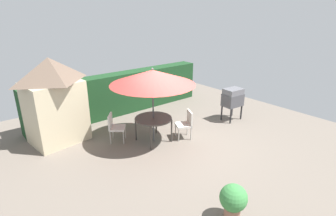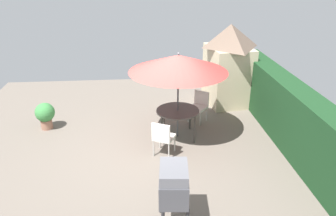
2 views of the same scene
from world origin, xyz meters
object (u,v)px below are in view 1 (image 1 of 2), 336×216
object	(u,v)px
bbq_grill	(233,98)
chair_far_side	(186,123)
patio_table	(153,120)
potted_plant_by_shed	(233,200)
garden_shed	(54,100)
patio_umbrella	(153,77)
chair_near_shed	(115,126)

from	to	relation	value
bbq_grill	chair_far_side	xyz separation A→B (m)	(-2.34, -0.02, -0.33)
patio_table	potted_plant_by_shed	bearing A→B (deg)	-102.22
garden_shed	bbq_grill	world-z (taller)	garden_shed
patio_table	bbq_grill	xyz separation A→B (m)	(3.28, -0.44, 0.14)
patio_umbrella	chair_far_side	xyz separation A→B (m)	(0.93, -0.46, -1.53)
chair_far_side	potted_plant_by_shed	size ratio (longest dim) A/B	1.17
bbq_grill	chair_near_shed	bearing A→B (deg)	164.17
bbq_grill	chair_near_shed	distance (m)	4.39
patio_table	patio_umbrella	xyz separation A→B (m)	(-0.00, 0.00, 1.34)
patio_table	patio_umbrella	distance (m)	1.34
patio_table	chair_far_side	xyz separation A→B (m)	(0.93, -0.46, -0.19)
patio_umbrella	garden_shed	bearing A→B (deg)	139.90
patio_table	potted_plant_by_shed	size ratio (longest dim) A/B	1.47
bbq_grill	potted_plant_by_shed	distance (m)	5.20
garden_shed	chair_far_side	distance (m)	4.07
patio_table	chair_near_shed	distance (m)	1.21
chair_far_side	patio_table	bearing A→B (deg)	153.61
garden_shed	patio_umbrella	size ratio (longest dim) A/B	1.04
garden_shed	patio_umbrella	bearing A→B (deg)	-40.10
bbq_grill	patio_table	bearing A→B (deg)	172.32
chair_far_side	garden_shed	bearing A→B (deg)	143.45
chair_near_shed	potted_plant_by_shed	bearing A→B (deg)	-88.15
garden_shed	patio_umbrella	xyz separation A→B (m)	(2.27, -1.91, 0.72)
patio_umbrella	potted_plant_by_shed	world-z (taller)	patio_umbrella
bbq_grill	chair_near_shed	world-z (taller)	bbq_grill
potted_plant_by_shed	patio_umbrella	bearing A→B (deg)	77.78
chair_near_shed	chair_far_side	xyz separation A→B (m)	(1.87, -1.21, 0.00)
patio_umbrella	chair_near_shed	xyz separation A→B (m)	(-0.93, 0.75, -1.53)
potted_plant_by_shed	garden_shed	bearing A→B (deg)	104.86
patio_umbrella	patio_table	bearing A→B (deg)	-26.57
chair_near_shed	chair_far_side	world-z (taller)	same
garden_shed	chair_near_shed	xyz separation A→B (m)	(1.33, -1.16, -0.82)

